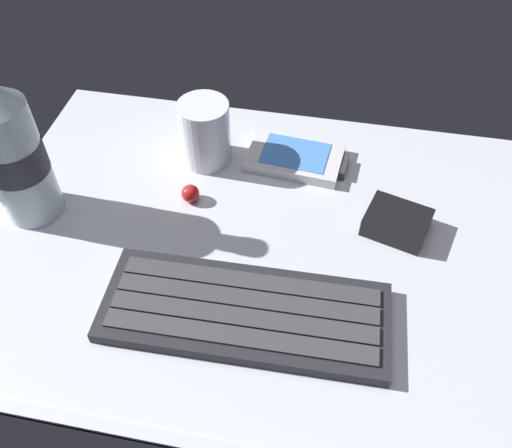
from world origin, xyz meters
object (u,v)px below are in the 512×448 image
Objects in this scene: keyboard at (245,312)px; juice_cup at (205,135)px; charger_block at (397,222)px; trackball_mouse at (190,193)px; water_bottle at (14,150)px; handheld_device at (296,157)px.

keyboard is 24.85cm from juice_cup.
keyboard is at bearing -134.90° from charger_block.
juice_cup reaches higher than trackball_mouse.
water_bottle is (-17.83, -12.33, 5.10)cm from juice_cup.
charger_block is 24.56cm from trackball_mouse.
keyboard is 13.30× the size of trackball_mouse.
water_bottle is 43.28cm from charger_block.
water_bottle is 2.97× the size of charger_block.
trackball_mouse is (17.78, 4.60, -7.91)cm from water_bottle.
trackball_mouse is (-0.05, -7.73, -2.81)cm from juice_cup.
trackball_mouse is at bearing 123.30° from keyboard.
handheld_device is 14.83cm from trackball_mouse.
water_bottle is (-27.58, 10.31, 8.20)cm from keyboard.
juice_cup reaches higher than charger_block.
keyboard is at bearing -94.21° from handheld_device.
charger_block is (14.75, 14.80, 0.39)cm from keyboard.
juice_cup is at bearing 89.62° from trackball_mouse.
juice_cup is 3.86× the size of trackball_mouse.
keyboard is at bearing -56.70° from trackball_mouse.
water_bottle is 19.99cm from trackball_mouse.
water_bottle is (-29.36, -13.86, 8.28)cm from handheld_device.
juice_cup is (-9.75, 22.64, 3.10)cm from keyboard.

